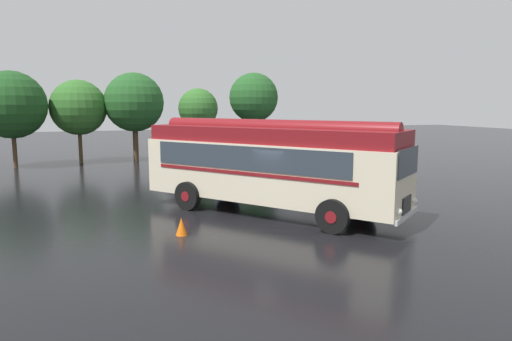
{
  "coord_description": "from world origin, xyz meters",
  "views": [
    {
      "loc": [
        -6.41,
        -14.95,
        4.02
      ],
      "look_at": [
        -0.26,
        2.09,
        1.4
      ],
      "focal_mm": 32.0,
      "sensor_mm": 36.0,
      "label": 1
    }
  ],
  "objects_px": {
    "vintage_bus": "(270,163)",
    "car_mid_right": "(273,154)",
    "box_van": "(300,144)",
    "car_near_left": "(181,157)",
    "car_mid_left": "(226,155)",
    "traffic_cone": "(181,226)"
  },
  "relations": [
    {
      "from": "vintage_bus",
      "to": "car_mid_right",
      "type": "distance_m",
      "value": 12.68
    },
    {
      "from": "box_van",
      "to": "car_near_left",
      "type": "bearing_deg",
      "value": -178.61
    },
    {
      "from": "vintage_bus",
      "to": "car_near_left",
      "type": "bearing_deg",
      "value": 94.92
    },
    {
      "from": "vintage_bus",
      "to": "box_van",
      "type": "height_order",
      "value": "vintage_bus"
    },
    {
      "from": "vintage_bus",
      "to": "car_mid_left",
      "type": "xyz_separation_m",
      "value": [
        1.87,
        12.44,
        -1.05
      ]
    },
    {
      "from": "vintage_bus",
      "to": "car_mid_left",
      "type": "distance_m",
      "value": 12.62
    },
    {
      "from": "vintage_bus",
      "to": "box_van",
      "type": "relative_size",
      "value": 1.62
    },
    {
      "from": "car_mid_right",
      "to": "box_van",
      "type": "height_order",
      "value": "box_van"
    },
    {
      "from": "car_near_left",
      "to": "car_mid_right",
      "type": "bearing_deg",
      "value": -5.37
    },
    {
      "from": "vintage_bus",
      "to": "box_van",
      "type": "xyz_separation_m",
      "value": [
        7.12,
        12.43,
        -0.53
      ]
    },
    {
      "from": "vintage_bus",
      "to": "car_near_left",
      "type": "xyz_separation_m",
      "value": [
        -1.05,
        12.23,
        -1.05
      ]
    },
    {
      "from": "vintage_bus",
      "to": "car_mid_left",
      "type": "relative_size",
      "value": 2.21
    },
    {
      "from": "car_near_left",
      "to": "car_mid_left",
      "type": "relative_size",
      "value": 0.98
    },
    {
      "from": "vintage_bus",
      "to": "car_mid_right",
      "type": "height_order",
      "value": "vintage_bus"
    },
    {
      "from": "car_mid_right",
      "to": "traffic_cone",
      "type": "relative_size",
      "value": 7.7
    },
    {
      "from": "car_near_left",
      "to": "traffic_cone",
      "type": "height_order",
      "value": "car_near_left"
    },
    {
      "from": "vintage_bus",
      "to": "car_mid_right",
      "type": "xyz_separation_m",
      "value": [
        4.84,
        11.68,
        -1.05
      ]
    },
    {
      "from": "car_mid_right",
      "to": "vintage_bus",
      "type": "bearing_deg",
      "value": -112.5
    },
    {
      "from": "car_mid_left",
      "to": "box_van",
      "type": "distance_m",
      "value": 5.28
    },
    {
      "from": "car_near_left",
      "to": "car_mid_left",
      "type": "height_order",
      "value": "same"
    },
    {
      "from": "car_near_left",
      "to": "traffic_cone",
      "type": "relative_size",
      "value": 7.69
    },
    {
      "from": "traffic_cone",
      "to": "vintage_bus",
      "type": "bearing_deg",
      "value": 26.3
    }
  ]
}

